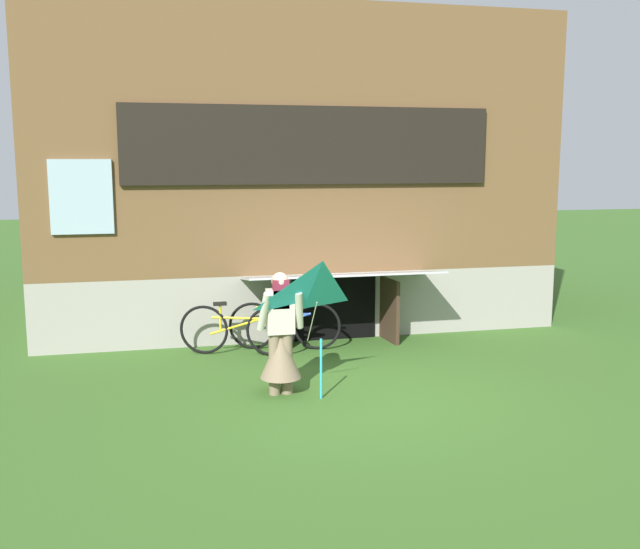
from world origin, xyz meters
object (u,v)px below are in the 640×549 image
person (281,344)px  bicycle_yellow (237,330)px  bicycle_blue (285,325)px  kite (323,297)px

person → bicycle_yellow: bearing=80.6°
bicycle_blue → bicycle_yellow: 0.78m
person → bicycle_blue: (0.44, 2.13, -0.27)m
person → kite: 0.94m
person → bicycle_blue: 2.19m
kite → bicycle_blue: kite is taller
person → bicycle_yellow: 2.01m
bicycle_blue → person: bearing=-86.6°
bicycle_blue → bicycle_yellow: bearing=-152.8°
bicycle_blue → bicycle_yellow: (-0.76, -0.16, 0.01)m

